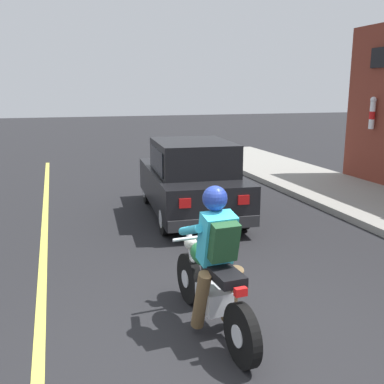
% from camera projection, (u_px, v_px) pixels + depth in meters
% --- Properties ---
extents(ground_plane, '(80.00, 80.00, 0.00)m').
position_uv_depth(ground_plane, '(227.00, 354.00, 4.48)').
color(ground_plane, black).
extents(lane_stripe, '(0.12, 19.80, 0.01)m').
position_uv_depth(lane_stripe, '(43.00, 264.00, 6.75)').
color(lane_stripe, '#D1C64C').
rests_on(lane_stripe, ground).
extents(motorcycle_with_rider, '(0.59, 2.02, 1.62)m').
position_uv_depth(motorcycle_with_rider, '(213.00, 272.00, 4.77)').
color(motorcycle_with_rider, black).
rests_on(motorcycle_with_rider, ground).
extents(car_hatchback, '(1.89, 3.88, 1.57)m').
position_uv_depth(car_hatchback, '(191.00, 179.00, 9.19)').
color(car_hatchback, black).
rests_on(car_hatchback, ground).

